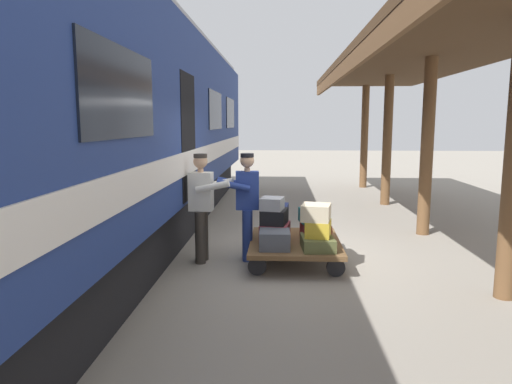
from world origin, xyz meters
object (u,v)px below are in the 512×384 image
Objects in this scene: suitcase_maroon_trunk at (315,232)px; suitcase_yellow_case at (318,229)px; suitcase_navy_fabric at (277,211)px; suitcase_gray_aluminum at (272,204)px; train_car at (97,130)px; suitcase_burgundy_valise at (275,232)px; porter_in_overalls at (246,203)px; suitcase_tan_vintage at (313,227)px; suitcase_orange_carryall at (275,225)px; suitcase_black_hardshell at (274,217)px; porter_by_door at (202,204)px; luggage_cart at (295,243)px; suitcase_teal_softside at (314,216)px; suitcase_cream_canvas at (316,212)px; suitcase_slate_roller at (275,240)px; suitcase_olive_duffel at (318,243)px.

suitcase_maroon_trunk is 0.49m from suitcase_yellow_case.
suitcase_gray_aluminum is (0.08, 0.56, 0.21)m from suitcase_navy_fabric.
train_car is 3.08m from suitcase_gray_aluminum.
suitcase_burgundy_valise is at bearing -35.76° from suitcase_yellow_case.
porter_in_overalls is (0.46, -0.07, 0.45)m from suitcase_burgundy_valise.
train_car is 41.29× the size of suitcase_navy_fabric.
suitcase_orange_carryall reaches higher than suitcase_tan_vintage.
porter_by_door is at bearing 4.14° from suitcase_black_hardshell.
luggage_cart is 0.74m from suitcase_gray_aluminum.
suitcase_tan_vintage is 0.58m from suitcase_teal_softside.
suitcase_yellow_case reaches higher than suitcase_tan_vintage.
suitcase_black_hardshell is at bearing -34.75° from suitcase_yellow_case.
suitcase_cream_canvas reaches higher than suitcase_burgundy_valise.
suitcase_black_hardshell is at bearing 174.51° from train_car.
suitcase_maroon_trunk is 0.36× the size of porter_by_door.
suitcase_slate_roller is 1.28m from porter_by_door.
suitcase_maroon_trunk is at bearing -88.98° from suitcase_yellow_case.
suitcase_gray_aluminum reaches higher than suitcase_teal_softside.
suitcase_gray_aluminum is (0.68, 0.04, 0.44)m from suitcase_maroon_trunk.
suitcase_olive_duffel is (-0.32, 0.50, 0.14)m from luggage_cart.
suitcase_yellow_case is (-0.01, 0.46, 0.15)m from suitcase_maroon_trunk.
train_car is 3.88m from suitcase_tan_vintage.
suitcase_burgundy_valise is 1.28× the size of suitcase_navy_fabric.
suitcase_burgundy_valise reaches higher than luggage_cart.
suitcase_olive_duffel reaches higher than luggage_cart.
suitcase_slate_roller is 0.27× the size of porter_in_overalls.
suitcase_teal_softside is at bearing -86.84° from suitcase_olive_duffel.
suitcase_gray_aluminum is at bearing 6.47° from luggage_cart.
suitcase_maroon_trunk is 0.68m from suitcase_black_hardshell.
porter_in_overalls is at bearing -10.30° from suitcase_black_hardshell.
suitcase_tan_vintage is at bearing -122.44° from luggage_cart.
porter_in_overalls is (0.46, -0.57, 0.45)m from suitcase_slate_roller.
suitcase_teal_softside is 1.75m from porter_by_door.
suitcase_slate_roller is 0.83m from suitcase_teal_softside.
suitcase_navy_fabric reaches higher than suitcase_olive_duffel.
suitcase_yellow_case is at bearing 125.11° from luggage_cart.
suitcase_gray_aluminum is at bearing -31.40° from suitcase_yellow_case.
porter_in_overalls is (1.09, 0.42, 0.48)m from suitcase_tan_vintage.
suitcase_slate_roller is 0.78× the size of suitcase_olive_duffel.
suitcase_navy_fabric is 1.16m from suitcase_yellow_case.
suitcase_black_hardshell reaches higher than suitcase_orange_carryall.
suitcase_olive_duffel is 1.33m from porter_in_overalls.
suitcase_burgundy_valise is at bearing 174.70° from train_car.
suitcase_slate_roller is 0.89× the size of suitcase_orange_carryall.
suitcase_tan_vintage is 0.27× the size of porter_by_door.
porter_by_door reaches higher than suitcase_olive_duffel.
suitcase_orange_carryall is at bearing -57.56° from suitcase_olive_duffel.
suitcase_olive_duffel is at bearing 122.44° from suitcase_orange_carryall.
suitcase_maroon_trunk is at bearing 176.16° from porter_in_overalls.
porter_in_overalls is (0.45, -0.08, 0.20)m from suitcase_black_hardshell.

